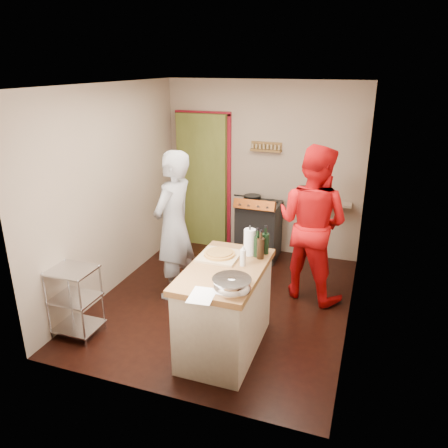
% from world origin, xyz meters
% --- Properties ---
extents(floor, '(3.50, 3.50, 0.00)m').
position_xyz_m(floor, '(0.00, 0.00, 0.00)').
color(floor, black).
rests_on(floor, ground).
extents(back_wall, '(3.00, 0.44, 2.60)m').
position_xyz_m(back_wall, '(-0.64, 1.78, 1.13)').
color(back_wall, gray).
rests_on(back_wall, ground).
extents(left_wall, '(0.04, 3.50, 2.60)m').
position_xyz_m(left_wall, '(-1.50, 0.00, 1.30)').
color(left_wall, gray).
rests_on(left_wall, ground).
extents(right_wall, '(0.04, 3.50, 2.60)m').
position_xyz_m(right_wall, '(1.50, 0.00, 1.30)').
color(right_wall, gray).
rests_on(right_wall, ground).
extents(ceiling, '(3.00, 3.50, 0.02)m').
position_xyz_m(ceiling, '(0.00, 0.00, 2.61)').
color(ceiling, white).
rests_on(ceiling, back_wall).
extents(stove, '(0.60, 0.63, 1.00)m').
position_xyz_m(stove, '(0.05, 1.42, 0.45)').
color(stove, black).
rests_on(stove, ground).
extents(wire_shelving, '(0.48, 0.40, 0.80)m').
position_xyz_m(wire_shelving, '(-1.28, -1.20, 0.44)').
color(wire_shelving, silver).
rests_on(wire_shelving, ground).
extents(island, '(0.74, 1.35, 1.24)m').
position_xyz_m(island, '(0.33, -0.90, 0.49)').
color(island, beige).
rests_on(island, ground).
extents(person_stripe, '(0.53, 0.73, 1.87)m').
position_xyz_m(person_stripe, '(-0.65, -0.03, 0.93)').
color(person_stripe, '#A3A3A8').
rests_on(person_stripe, ground).
extents(person_red, '(1.14, 1.01, 1.94)m').
position_xyz_m(person_red, '(0.95, 0.54, 0.97)').
color(person_red, red).
rests_on(person_red, ground).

